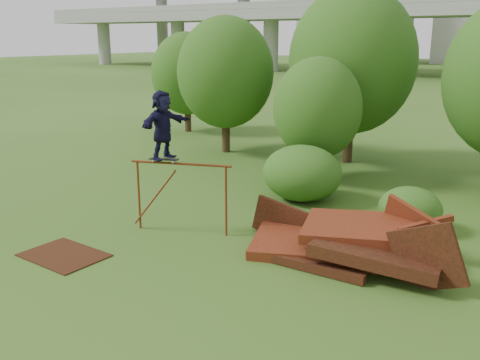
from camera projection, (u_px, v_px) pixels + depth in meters
The scene contains 12 objects.
ground at pixel (217, 275), 11.69m from camera, with size 240.00×240.00×0.00m, color #2D5116.
scrap_pile at pixel (348, 243), 12.52m from camera, with size 5.73×3.10×1.89m.
grind_rail at pixel (181, 183), 13.96m from camera, with size 2.55×1.07×1.90m.
skateboard at pixel (164, 159), 13.91m from camera, with size 0.80×0.48×0.08m.
skater at pixel (163, 125), 13.67m from camera, with size 1.64×0.52×1.77m, color black.
flat_plate at pixel (64, 255), 12.74m from camera, with size 1.93×1.38×0.03m, color #361A0B.
tree_0 at pixel (225, 73), 23.29m from camera, with size 4.22×4.22×5.95m.
tree_1 at pixel (352, 61), 21.17m from camera, with size 5.04×5.04×7.02m.
tree_2 at pixel (318, 109), 18.71m from camera, with size 3.13×3.13×4.41m.
tree_6 at pixel (187, 74), 28.59m from camera, with size 3.80×3.80×5.32m.
shrub_left at pixel (302, 173), 16.86m from camera, with size 2.56×2.36×1.77m, color #1F4512.
shrub_right at pixel (410, 209), 14.29m from camera, with size 1.68×1.54×1.19m, color #1F4512.
Camera 1 is at (6.58, -8.51, 5.07)m, focal length 40.00 mm.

